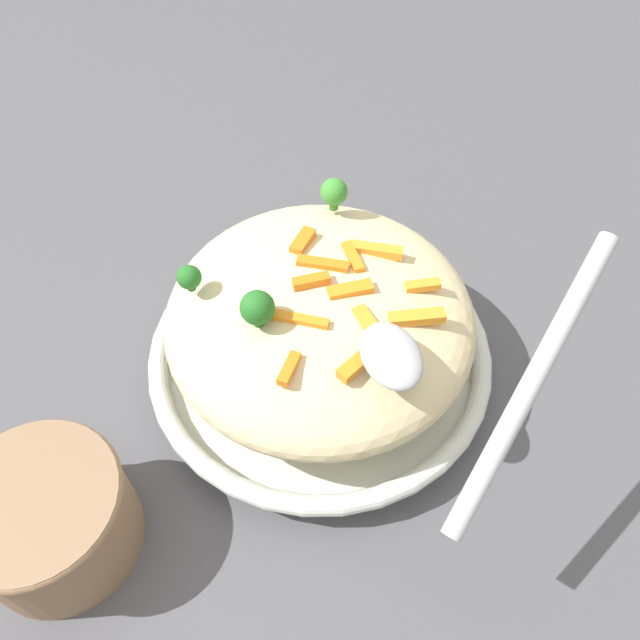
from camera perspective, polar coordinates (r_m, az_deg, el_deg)
name	(u,v)px	position (r m, az deg, el deg)	size (l,w,h in m)	color
ground_plane	(320,368)	(0.55, 0.00, -4.45)	(2.40, 2.40, 0.00)	#4C4C51
serving_bowl	(320,355)	(0.53, 0.00, -3.28)	(0.29, 0.29, 0.04)	silver
pasta_mound	(320,317)	(0.49, 0.00, 0.30)	(0.25, 0.25, 0.08)	beige
carrot_piece_0	(353,258)	(0.48, 3.04, 5.77)	(0.03, 0.01, 0.01)	orange
carrot_piece_1	(372,330)	(0.43, 4.85, -0.91)	(0.04, 0.01, 0.01)	orange
carrot_piece_2	(313,285)	(0.45, -0.65, 3.21)	(0.03, 0.01, 0.01)	orange
carrot_piece_3	(289,369)	(0.42, -2.87, -4.51)	(0.03, 0.01, 0.01)	orange
carrot_piece_4	(297,243)	(0.49, -2.12, 7.17)	(0.03, 0.01, 0.01)	orange
carrot_piece_5	(350,290)	(0.45, 2.81, 2.81)	(0.03, 0.01, 0.01)	orange
carrot_piece_6	(356,366)	(0.42, 3.37, -4.24)	(0.03, 0.01, 0.01)	orange
carrot_piece_7	(299,319)	(0.44, -1.94, 0.06)	(0.04, 0.01, 0.01)	orange
carrot_piece_8	(376,250)	(0.49, 5.17, 6.44)	(0.04, 0.01, 0.01)	orange
carrot_piece_9	(423,286)	(0.47, 9.45, 3.16)	(0.03, 0.01, 0.01)	orange
carrot_piece_10	(417,317)	(0.45, 8.93, 0.24)	(0.04, 0.01, 0.01)	orange
carrot_piece_11	(323,264)	(0.47, 0.27, 5.19)	(0.04, 0.01, 0.01)	orange
broccoli_floret_0	(189,278)	(0.47, -11.99, 3.85)	(0.02, 0.02, 0.02)	#205B1C
broccoli_floret_1	(334,192)	(0.52, 1.30, 11.71)	(0.02, 0.02, 0.03)	#377928
broccoli_floret_2	(257,308)	(0.43, -5.81, 1.09)	(0.02, 0.02, 0.03)	#205B1C
serving_spoon	(443,365)	(0.39, 11.29, -4.13)	(0.16, 0.15, 0.10)	#B7B7BC
companion_bowl	(49,517)	(0.48, -23.78, -16.35)	(0.12, 0.12, 0.08)	#8C6B4C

